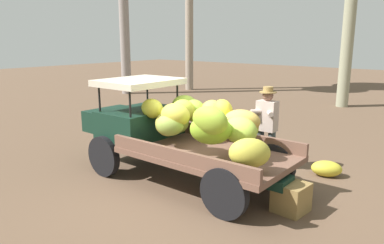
{
  "coord_description": "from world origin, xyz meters",
  "views": [
    {
      "loc": [
        -3.95,
        4.98,
        2.61
      ],
      "look_at": [
        0.14,
        -0.04,
        1.15
      ],
      "focal_mm": 34.62,
      "sensor_mm": 36.0,
      "label": 1
    }
  ],
  "objects_px": {
    "loose_banana_bunch": "(327,169)",
    "wooden_crate": "(291,197)",
    "farmer": "(266,123)",
    "truck": "(174,129)"
  },
  "relations": [
    {
      "from": "wooden_crate",
      "to": "truck",
      "type": "bearing_deg",
      "value": 1.54
    },
    {
      "from": "wooden_crate",
      "to": "loose_banana_bunch",
      "type": "distance_m",
      "value": 1.86
    },
    {
      "from": "loose_banana_bunch",
      "to": "wooden_crate",
      "type": "bearing_deg",
      "value": 93.33
    },
    {
      "from": "farmer",
      "to": "wooden_crate",
      "type": "height_order",
      "value": "farmer"
    },
    {
      "from": "farmer",
      "to": "loose_banana_bunch",
      "type": "height_order",
      "value": "farmer"
    },
    {
      "from": "farmer",
      "to": "loose_banana_bunch",
      "type": "xyz_separation_m",
      "value": [
        -1.16,
        -0.35,
        -0.81
      ]
    },
    {
      "from": "truck",
      "to": "loose_banana_bunch",
      "type": "relative_size",
      "value": 7.79
    },
    {
      "from": "farmer",
      "to": "loose_banana_bunch",
      "type": "relative_size",
      "value": 2.93
    },
    {
      "from": "wooden_crate",
      "to": "loose_banana_bunch",
      "type": "bearing_deg",
      "value": -86.67
    },
    {
      "from": "loose_banana_bunch",
      "to": "farmer",
      "type": "bearing_deg",
      "value": 16.67
    }
  ]
}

